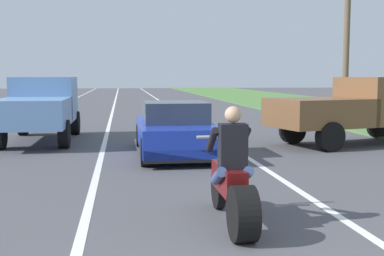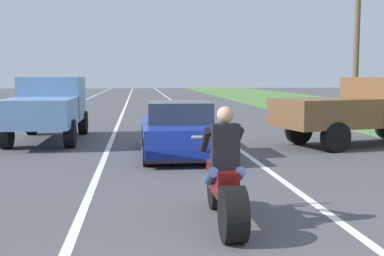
# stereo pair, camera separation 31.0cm
# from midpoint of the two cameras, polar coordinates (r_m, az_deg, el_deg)

# --- Properties ---
(lane_stripe_left_solid) EXTENTS (0.14, 120.00, 0.01)m
(lane_stripe_left_solid) POSITION_cam_midpoint_polar(r_m,az_deg,el_deg) (23.63, -18.51, 0.82)
(lane_stripe_left_solid) COLOR white
(lane_stripe_left_solid) RESTS_ON ground
(lane_stripe_right_solid) EXTENTS (0.14, 120.00, 0.01)m
(lane_stripe_right_solid) POSITION_cam_midpoint_polar(r_m,az_deg,el_deg) (23.42, -0.92, 1.09)
(lane_stripe_right_solid) COLOR white
(lane_stripe_right_solid) RESTS_ON ground
(lane_stripe_centre_dashed) EXTENTS (0.14, 120.00, 0.01)m
(lane_stripe_centre_dashed) POSITION_cam_midpoint_polar(r_m,az_deg,el_deg) (23.25, -9.75, 0.96)
(lane_stripe_centre_dashed) COLOR white
(lane_stripe_centre_dashed) RESTS_ON ground
(motorcycle_with_rider) EXTENTS (0.70, 2.21, 1.62)m
(motorcycle_with_rider) POSITION_cam_midpoint_polar(r_m,az_deg,el_deg) (6.61, 3.33, -6.39)
(motorcycle_with_rider) COLOR black
(motorcycle_with_rider) RESTS_ON ground
(sports_car_blue) EXTENTS (1.84, 4.30, 1.37)m
(sports_car_blue) POSITION_cam_midpoint_polar(r_m,az_deg,el_deg) (12.63, -2.73, -0.28)
(sports_car_blue) COLOR #1E38B2
(sports_car_blue) RESTS_ON ground
(pickup_truck_left_lane_light_blue) EXTENTS (2.02, 4.80, 1.98)m
(pickup_truck_left_lane_light_blue) POSITION_cam_midpoint_polar(r_m,az_deg,el_deg) (15.96, -17.58, 2.48)
(pickup_truck_left_lane_light_blue) COLOR #6B93C6
(pickup_truck_left_lane_light_blue) RESTS_ON ground
(pickup_truck_right_shoulder_brown) EXTENTS (5.14, 3.14, 1.98)m
(pickup_truck_right_shoulder_brown) POSITION_cam_midpoint_polar(r_m,az_deg,el_deg) (15.31, 17.85, 2.33)
(pickup_truck_right_shoulder_brown) COLOR brown
(pickup_truck_right_shoulder_brown) RESTS_ON ground
(utility_pole_roadside) EXTENTS (0.24, 0.24, 7.81)m
(utility_pole_roadside) POSITION_cam_midpoint_polar(r_m,az_deg,el_deg) (20.98, 17.01, 10.92)
(utility_pole_roadside) COLOR brown
(utility_pole_roadside) RESTS_ON ground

